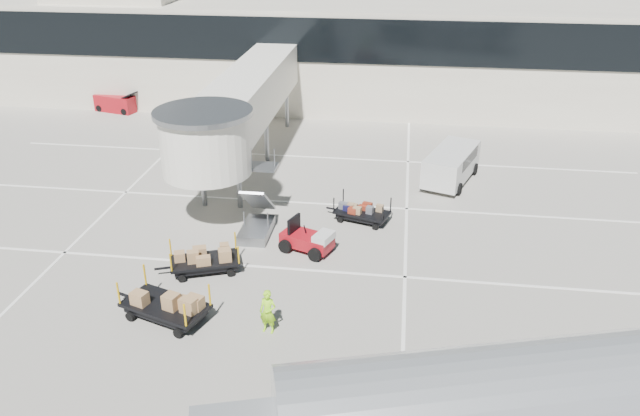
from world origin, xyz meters
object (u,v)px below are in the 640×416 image
Objects in this scene: box_cart_far at (164,305)px; minivan at (452,162)px; belt_loader at (116,103)px; aircraft at (569,403)px; suitcase_cart at (361,213)px; ground_worker at (268,312)px; box_cart_near at (203,261)px; baggage_tug at (308,240)px.

box_cart_far is 19.71m from minivan.
belt_loader is 42.34m from aircraft.
suitcase_cart is 1.90× the size of ground_worker.
baggage_tug is at bearing 9.51° from box_cart_near.
baggage_tug is at bearing -106.95° from minivan.
minivan is at bearing 25.83° from box_cart_near.
minivan is at bearing 68.60° from suitcase_cart.
suitcase_cart is at bearing 97.33° from aircraft.
baggage_tug is 6.43m from ground_worker.
baggage_tug is at bearing -32.48° from belt_loader.
belt_loader reaches higher than baggage_tug.
ground_worker is 32.19m from belt_loader.
aircraft is (27.64, -32.01, 1.93)m from belt_loader.
baggage_tug is 0.72× the size of belt_loader.
suitcase_cart is 0.63× the size of minivan.
minivan is at bearing 71.84° from box_cart_far.
baggage_tug is 7.77m from box_cart_far.
ground_worker is 0.33× the size of minivan.
baggage_tug is 14.96m from aircraft.
belt_loader is (-14.30, 22.76, 0.10)m from box_cart_near.
ground_worker reaches higher than baggage_tug.
box_cart_near is 0.21× the size of aircraft.
belt_loader is at bearing 136.89° from box_cart_far.
aircraft reaches higher than box_cart_near.
box_cart_far is (-4.83, -6.09, 0.02)m from baggage_tug.
aircraft is at bearing -48.89° from suitcase_cart.
box_cart_far is 4.29m from ground_worker.
baggage_tug is at bearing 94.91° from ground_worker.
ground_worker is at bearing -40.95° from belt_loader.
belt_loader is at bearing 158.25° from suitcase_cart.
ground_worker is (-2.81, -9.81, 0.42)m from suitcase_cart.
belt_loader is (-13.80, 26.33, 0.05)m from box_cart_far.
box_cart_near is 1.00× the size of belt_loader.
aircraft is at bearing -31.01° from baggage_tug.
suitcase_cart is 26.81m from belt_loader.
suitcase_cart is at bearing -23.97° from belt_loader.
suitcase_cart is 11.85m from box_cart_far.
baggage_tug is 5.01m from box_cart_near.
box_cart_far is 15.09m from aircraft.
suitcase_cart is 0.92× the size of box_cart_near.
minivan is (11.97, 15.66, 0.55)m from box_cart_far.
box_cart_far is 29.73m from belt_loader.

